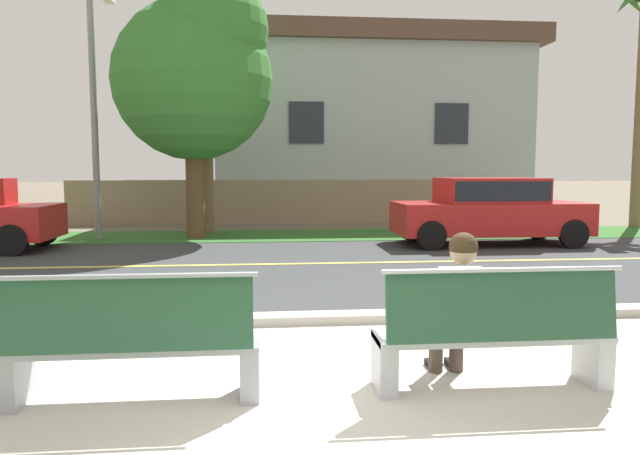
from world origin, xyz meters
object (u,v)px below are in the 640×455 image
shade_tree_left (198,68)px  bench_left (132,345)px  bench_right (495,334)px  seated_person_white (458,303)px  streetlamp (96,86)px  car_red_far (489,208)px

shade_tree_left → bench_left: bearing=-86.7°
bench_right → seated_person_white: size_ratio=1.48×
bench_right → bench_left: bearing=180.0°
bench_left → seated_person_white: bearing=3.9°
bench_left → streetlamp: streetlamp is taller
bench_right → car_red_far: bearing=68.7°
bench_left → streetlamp: bearing=106.1°
bench_right → shade_tree_left: (-3.35, 10.52, 3.73)m
bench_right → car_red_far: (3.39, 8.71, 0.40)m
streetlamp → bench_left: bearing=-73.9°
bench_left → streetlamp: size_ratio=0.28×
shade_tree_left → bench_right: bearing=-72.3°
bench_left → shade_tree_left: shade_tree_left is taller
bench_left → seated_person_white: 2.53m
streetlamp → shade_tree_left: 2.56m
car_red_far → seated_person_white: bearing=-113.0°
streetlamp → shade_tree_left: bearing=-6.4°
car_red_far → shade_tree_left: size_ratio=0.67×
bench_right → car_red_far: 9.36m
bench_left → bench_right: bearing=0.0°
bench_right → car_red_far: size_ratio=0.43×
bench_left → shade_tree_left: size_ratio=0.29×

